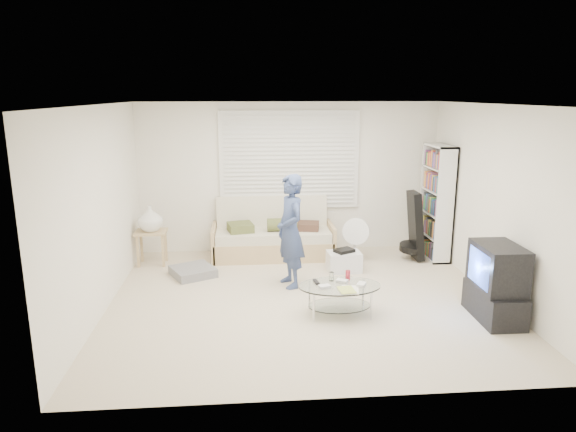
{
  "coord_description": "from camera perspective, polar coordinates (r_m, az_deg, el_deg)",
  "views": [
    {
      "loc": [
        -0.73,
        -6.24,
        2.64
      ],
      "look_at": [
        -0.19,
        0.3,
        1.06
      ],
      "focal_mm": 32.0,
      "sensor_mm": 36.0,
      "label": 1
    }
  ],
  "objects": [
    {
      "name": "storage_bin",
      "position": [
        7.84,
        6.24,
        -4.99
      ],
      "size": [
        0.51,
        0.37,
        0.35
      ],
      "color": "white",
      "rests_on": "ground"
    },
    {
      "name": "ground",
      "position": [
        6.81,
        1.79,
        -9.24
      ],
      "size": [
        5.0,
        5.0,
        0.0
      ],
      "primitive_type": "plane",
      "color": "#C4B699",
      "rests_on": "ground"
    },
    {
      "name": "floor_fan",
      "position": [
        8.23,
        7.45,
        -2.22
      ],
      "size": [
        0.45,
        0.29,
        0.72
      ],
      "color": "white",
      "rests_on": "ground"
    },
    {
      "name": "bookshelf",
      "position": [
        8.59,
        16.16,
        1.47
      ],
      "size": [
        0.29,
        0.78,
        1.84
      ],
      "color": "white",
      "rests_on": "ground"
    },
    {
      "name": "guitar_case",
      "position": [
        8.46,
        13.89,
        -1.59
      ],
      "size": [
        0.4,
        0.4,
        1.1
      ],
      "color": "black",
      "rests_on": "ground"
    },
    {
      "name": "tv_unit",
      "position": [
        6.59,
        22.12,
        -6.95
      ],
      "size": [
        0.47,
        0.84,
        0.91
      ],
      "color": "black",
      "rests_on": "ground"
    },
    {
      "name": "side_table",
      "position": [
        8.23,
        -15.05,
        -0.54
      ],
      "size": [
        0.48,
        0.38,
        0.95
      ],
      "color": "tan",
      "rests_on": "ground"
    },
    {
      "name": "room_shell",
      "position": [
        6.83,
        1.43,
        5.05
      ],
      "size": [
        5.02,
        4.52,
        2.51
      ],
      "color": "white",
      "rests_on": "ground"
    },
    {
      "name": "coffee_table",
      "position": [
        6.31,
        5.79,
        -8.25
      ],
      "size": [
        1.01,
        0.65,
        0.49
      ],
      "color": "silver",
      "rests_on": "ground"
    },
    {
      "name": "grey_floor_pillow",
      "position": [
        7.76,
        -10.52,
        -6.08
      ],
      "size": [
        0.76,
        0.76,
        0.13
      ],
      "primitive_type": "cube",
      "rotation": [
        0.0,
        0.0,
        0.47
      ],
      "color": "slate",
      "rests_on": "ground"
    },
    {
      "name": "standing_person",
      "position": [
        7.04,
        0.26,
        -1.7
      ],
      "size": [
        0.53,
        0.66,
        1.58
      ],
      "primitive_type": "imported",
      "rotation": [
        0.0,
        0.0,
        -1.28
      ],
      "color": "navy",
      "rests_on": "ground"
    },
    {
      "name": "window_blinds",
      "position": [
        8.54,
        0.18,
        6.22
      ],
      "size": [
        2.32,
        0.08,
        1.62
      ],
      "color": "silver",
      "rests_on": "ground"
    },
    {
      "name": "futon_sofa",
      "position": [
        8.45,
        -1.69,
        -2.42
      ],
      "size": [
        1.98,
        0.8,
        0.97
      ],
      "color": "tan",
      "rests_on": "ground"
    }
  ]
}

